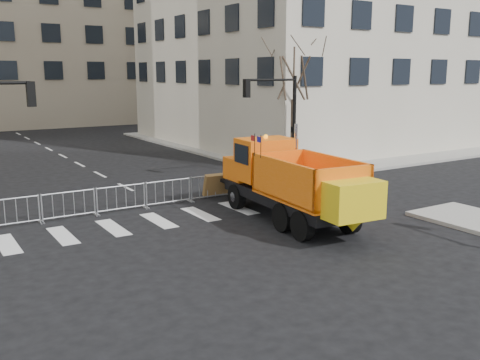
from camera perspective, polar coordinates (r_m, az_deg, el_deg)
ground at (r=16.62m, az=2.62°, el=-8.13°), size 120.00×120.00×0.00m
sidewalk_back at (r=23.78m, az=-9.17°, el=-2.08°), size 64.00×5.00×0.15m
traffic_light_right at (r=28.51m, az=5.79°, el=5.57°), size 0.18×0.18×5.40m
crowd_barriers at (r=22.59m, az=-10.06°, el=-1.59°), size 12.60×0.60×1.10m
street_tree at (r=29.64m, az=5.71°, el=7.83°), size 3.00×3.00×7.50m
plow_truck at (r=20.12m, az=5.55°, el=-0.04°), size 3.40×9.36×3.56m
cop_a at (r=23.81m, az=-0.44°, el=-0.04°), size 0.67×0.50×1.68m
cop_b at (r=23.69m, az=1.76°, el=0.01°), size 1.01×0.88×1.77m
cop_c at (r=23.65m, az=1.87°, el=-0.06°), size 0.68×1.09×1.73m
newspaper_box at (r=26.96m, az=7.43°, el=0.91°), size 0.52×0.48×1.10m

